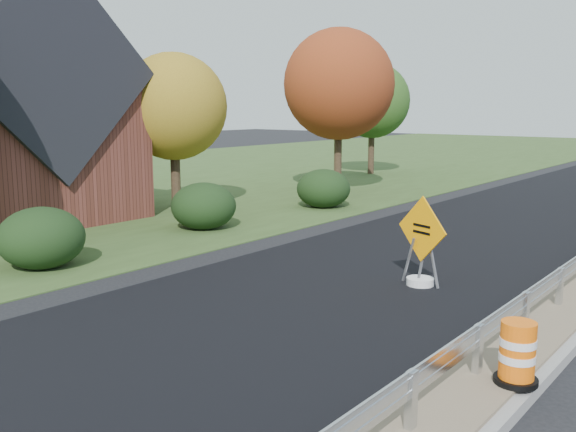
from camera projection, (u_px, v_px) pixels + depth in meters
The scene contains 10 objects.
grass_verge_near at pixel (174, 176), 36.03m from camera, with size 30.00×120.00×0.03m, color #344B20.
milled_overlay at pixel (528, 211), 24.14m from camera, with size 7.20×120.00×0.01m, color black.
hedge_south at pixel (41, 238), 15.59m from camera, with size 2.09×2.09×1.52m, color black.
hedge_mid at pixel (204, 206), 20.55m from camera, with size 2.09×2.09×1.52m, color black.
hedge_north at pixel (323, 188), 24.91m from camera, with size 2.09×2.09×1.52m, color black.
tree_near_yellow at pixel (174, 107), 23.70m from camera, with size 3.96×3.96×5.88m.
tree_near_red at pixel (339, 84), 28.53m from camera, with size 4.95×4.95×7.35m.
tree_near_back at pixel (372, 101), 36.68m from camera, with size 4.29×4.29×6.37m.
caution_sign at pixel (421, 263), 14.10m from camera, with size 1.37×0.60×2.00m.
barrel_median_near at pixel (517, 354), 8.59m from camera, with size 0.59×0.59×0.86m.
Camera 1 is at (3.14, -14.33, 3.92)m, focal length 40.00 mm.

